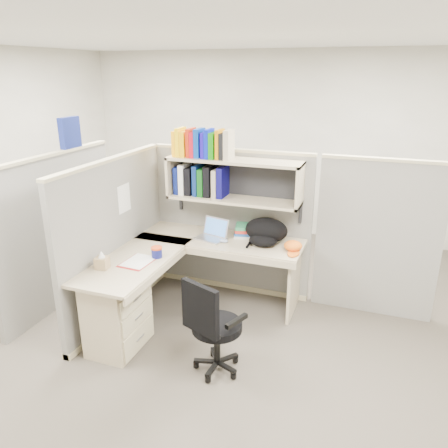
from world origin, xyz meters
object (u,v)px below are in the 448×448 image
at_px(laptop, 210,230).
at_px(snack_canister, 157,252).
at_px(task_chair, 214,340).
at_px(desk, 147,294).
at_px(backpack, 265,232).

relative_size(laptop, snack_canister, 2.83).
xyz_separation_m(snack_canister, task_chair, (0.77, -0.50, -0.47)).
bearing_deg(snack_canister, task_chair, -33.09).
xyz_separation_m(desk, laptop, (0.32, 0.81, 0.40)).
distance_m(backpack, task_chair, 1.31).
xyz_separation_m(desk, snack_canister, (0.01, 0.20, 0.35)).
bearing_deg(snack_canister, desk, -93.39).
distance_m(desk, task_chair, 0.85).
bearing_deg(snack_canister, backpack, 37.99).
relative_size(desk, backpack, 3.96).
bearing_deg(task_chair, snack_canister, 146.91).
bearing_deg(laptop, snack_canister, -102.10).
bearing_deg(backpack, desk, -121.64).
height_order(desk, snack_canister, snack_canister).
height_order(snack_canister, task_chair, task_chair).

